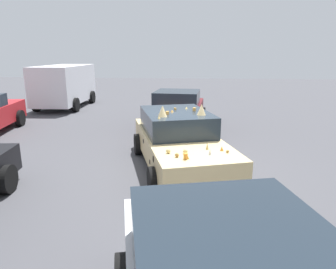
# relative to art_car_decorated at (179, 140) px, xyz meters

# --- Properties ---
(ground_plane) EXTENTS (60.00, 60.00, 0.00)m
(ground_plane) POSITION_rel_art_car_decorated_xyz_m (-0.10, -0.03, -0.72)
(ground_plane) COLOR #47474C
(art_car_decorated) EXTENTS (4.78, 2.99, 1.70)m
(art_car_decorated) POSITION_rel_art_car_decorated_xyz_m (0.00, 0.00, 0.00)
(art_car_decorated) COLOR #D8BC7F
(art_car_decorated) RESTS_ON ground
(parked_van_behind_left) EXTENTS (4.98, 2.43, 2.27)m
(parked_van_behind_left) POSITION_rel_art_car_decorated_xyz_m (8.83, 6.75, 0.54)
(parked_van_behind_left) COLOR silver
(parked_van_behind_left) RESTS_ON ground
(parked_sedan_behind_right) EXTENTS (4.04, 2.29, 1.52)m
(parked_sedan_behind_right) POSITION_rel_art_car_decorated_xyz_m (4.20, 0.27, 0.03)
(parked_sedan_behind_right) COLOR #5B1419
(parked_sedan_behind_right) RESTS_ON ground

